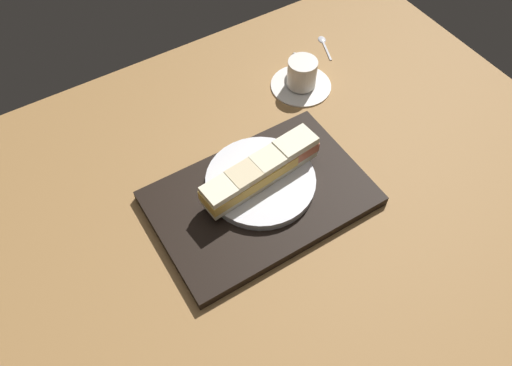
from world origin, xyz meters
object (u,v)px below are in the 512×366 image
object	(u,v)px
coffee_cup	(301,76)
teaspoon	(323,42)
sandwich_plate	(261,181)
sandwich_inner_near	(249,178)
sandwich_inner_far	(272,163)
sandwich_nearmost	(224,194)
sandwich_farmost	(295,149)

from	to	relation	value
coffee_cup	teaspoon	distance (cm)	17.27
sandwich_plate	sandwich_inner_near	size ratio (longest dim) A/B	2.50
sandwich_plate	sandwich_inner_far	world-z (taller)	sandwich_inner_far
sandwich_inner_far	coffee_cup	size ratio (longest dim) A/B	0.63
sandwich_plate	sandwich_inner_far	xyz separation A→B (cm)	(2.86, 0.31, 3.45)
sandwich_inner_far	teaspoon	size ratio (longest dim) A/B	0.96
sandwich_nearmost	sandwich_farmost	xyz separation A→B (cm)	(17.14, 1.86, 0.23)
sandwich_inner_near	sandwich_inner_far	bearing A→B (deg)	6.18
sandwich_farmost	sandwich_inner_far	bearing A→B (deg)	-173.82
sandwich_inner_far	sandwich_nearmost	bearing A→B (deg)	-173.82
sandwich_farmost	coffee_cup	size ratio (longest dim) A/B	0.61
sandwich_inner_near	teaspoon	xyz separation A→B (cm)	(40.93, 30.82, -6.06)
sandwich_nearmost	sandwich_inner_far	distance (cm)	11.50
sandwich_inner_near	coffee_cup	world-z (taller)	sandwich_inner_near
sandwich_nearmost	sandwich_plate	bearing A→B (deg)	6.18
sandwich_plate	teaspoon	xyz separation A→B (cm)	(38.08, 30.51, -2.65)
sandwich_nearmost	sandwich_inner_far	xyz separation A→B (cm)	(11.43, 1.24, 0.10)
sandwich_plate	teaspoon	distance (cm)	48.86
coffee_cup	sandwich_inner_far	bearing A→B (deg)	-136.39
sandwich_nearmost	teaspoon	size ratio (longest dim) A/B	0.92
coffee_cup	teaspoon	size ratio (longest dim) A/B	1.52
sandwich_plate	coffee_cup	xyz separation A→B (cm)	(24.17, 20.61, -0.02)
sandwich_nearmost	sandwich_farmost	bearing A→B (deg)	6.18
teaspoon	sandwich_plate	bearing A→B (deg)	-141.30
sandwich_inner_far	teaspoon	xyz separation A→B (cm)	(35.22, 30.20, -6.10)
sandwich_farmost	sandwich_plate	bearing A→B (deg)	-173.82
sandwich_nearmost	sandwich_farmost	size ratio (longest dim) A/B	0.99
sandwich_farmost	teaspoon	distance (cm)	42.24
sandwich_nearmost	coffee_cup	distance (cm)	39.34
sandwich_plate	sandwich_nearmost	bearing A→B (deg)	-173.82
sandwich_inner_near	coffee_cup	size ratio (longest dim) A/B	0.61
sandwich_plate	teaspoon	bearing A→B (deg)	38.70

